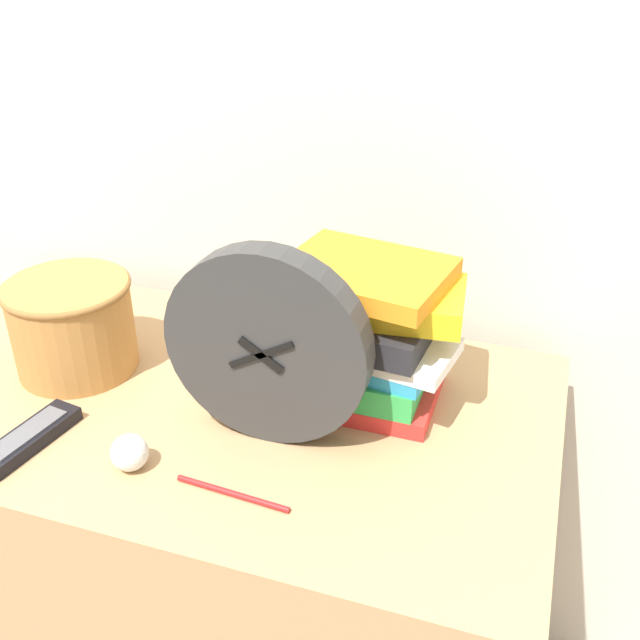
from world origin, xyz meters
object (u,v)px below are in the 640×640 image
desk_clock (267,347)px  tv_remote (28,438)px  book_stack (370,334)px  crumpled_paper_ball (130,452)px  pen (232,493)px  basket (72,323)px

desk_clock → tv_remote: 0.36m
tv_remote → book_stack: bearing=32.4°
crumpled_paper_ball → pen: (0.15, -0.01, -0.02)m
basket → tv_remote: 0.21m
desk_clock → pen: bearing=-89.1°
book_stack → tv_remote: (-0.42, -0.27, -0.10)m
book_stack → crumpled_paper_ball: 0.38m
desk_clock → pen: desk_clock is taller
crumpled_paper_ball → basket: bearing=137.6°
desk_clock → crumpled_paper_ball: 0.23m
basket → crumpled_paper_ball: bearing=-42.4°
pen → book_stack: bearing=68.7°
desk_clock → book_stack: (0.11, 0.13, -0.03)m
basket → book_stack: bearing=8.5°
book_stack → basket: book_stack is taller
basket → crumpled_paper_ball: 0.29m
book_stack → tv_remote: size_ratio=1.65×
basket → tv_remote: size_ratio=1.19×
basket → crumpled_paper_ball: size_ratio=3.92×
tv_remote → pen: size_ratio=1.04×
tv_remote → pen: bearing=-0.9°
pen → basket: bearing=151.0°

